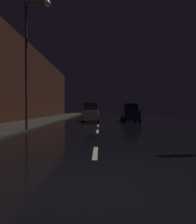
% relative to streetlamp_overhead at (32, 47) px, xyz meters
% --- Properties ---
extents(ground, '(25.90, 84.00, 0.02)m').
position_rel_streetlamp_overhead_xyz_m(ground, '(4.24, 14.61, -5.55)').
color(ground, black).
extents(sidewalk_left, '(4.40, 84.00, 0.15)m').
position_rel_streetlamp_overhead_xyz_m(sidewalk_left, '(-2.51, 14.61, -5.46)').
color(sidewalk_left, '#38332B').
rests_on(sidewalk_left, ground).
extents(building_facade_left, '(0.80, 63.00, 9.99)m').
position_rel_streetlamp_overhead_xyz_m(building_facade_left, '(-5.11, 11.11, -0.54)').
color(building_facade_left, '#472319').
rests_on(building_facade_left, ground).
extents(lane_centerline, '(0.16, 14.36, 0.01)m').
position_rel_streetlamp_overhead_xyz_m(lane_centerline, '(4.24, -0.48, -5.53)').
color(lane_centerline, beige).
rests_on(lane_centerline, ground).
extents(streetlamp_overhead, '(1.70, 0.44, 8.56)m').
position_rel_streetlamp_overhead_xyz_m(streetlamp_overhead, '(0.00, 0.00, 0.00)').
color(streetlamp_overhead, '#2D2D30').
rests_on(streetlamp_overhead, ground).
extents(car_approaching_headlights, '(1.97, 4.28, 2.15)m').
position_rel_streetlamp_overhead_xyz_m(car_approaching_headlights, '(3.35, 11.36, -4.55)').
color(car_approaching_headlights, silver).
rests_on(car_approaching_headlights, ground).
extents(car_parked_right_far, '(1.91, 4.14, 2.09)m').
position_rel_streetlamp_overhead_xyz_m(car_parked_right_far, '(7.90, 11.04, -4.58)').
color(car_parked_right_far, '#141E51').
rests_on(car_parked_right_far, ground).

